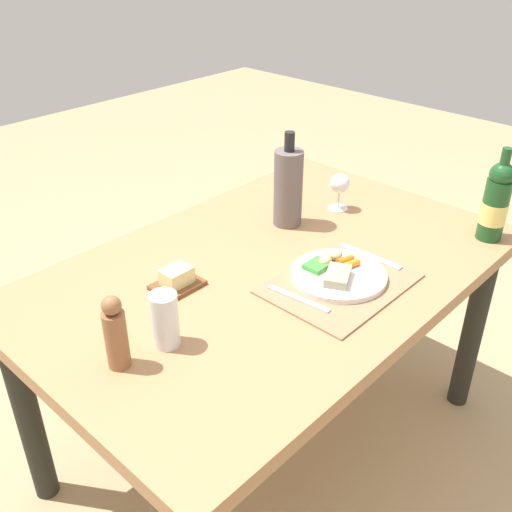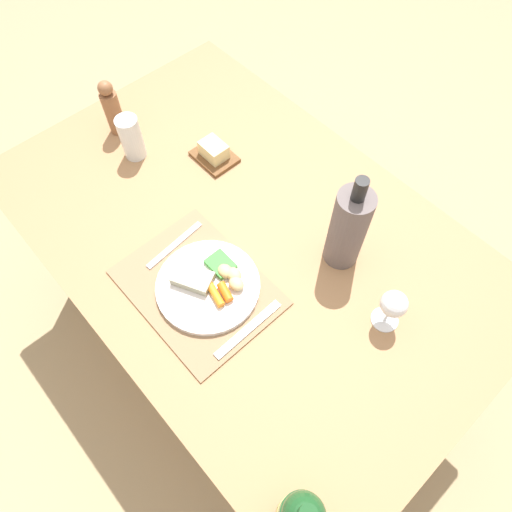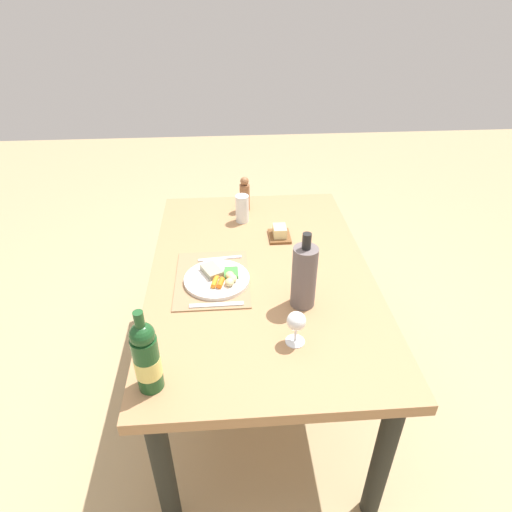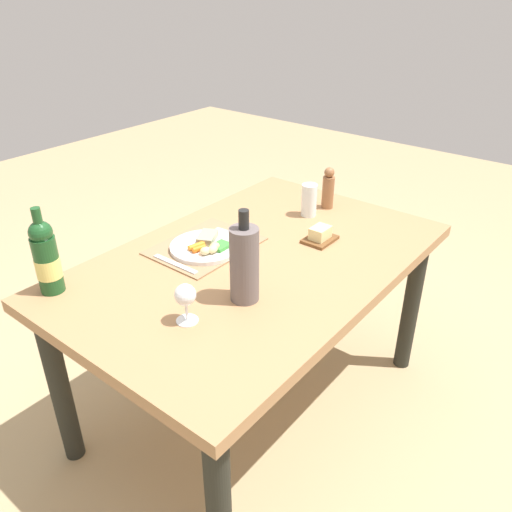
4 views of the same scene
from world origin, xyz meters
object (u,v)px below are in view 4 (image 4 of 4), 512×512
(fork, at_px, (236,234))
(wine_glass, at_px, (185,296))
(knife, at_px, (175,264))
(dining_table, at_px, (255,279))
(cooler_bottle, at_px, (244,264))
(butter_dish, at_px, (320,235))
(dinner_plate, at_px, (206,246))
(pepper_mill, at_px, (328,189))
(wine_bottle, at_px, (46,258))
(water_tumbler, at_px, (309,202))

(fork, xyz_separation_m, wine_glass, (0.52, 0.25, 0.08))
(fork, distance_m, knife, 0.31)
(dining_table, relative_size, wine_glass, 11.31)
(cooler_bottle, bearing_deg, butter_dish, -176.71)
(dining_table, height_order, fork, fork)
(fork, bearing_deg, butter_dish, 115.94)
(butter_dish, height_order, wine_glass, wine_glass)
(knife, bearing_deg, dinner_plate, 176.98)
(pepper_mill, bearing_deg, wine_bottle, -16.85)
(wine_bottle, xyz_separation_m, water_tumbler, (-1.02, 0.33, -0.06))
(cooler_bottle, height_order, butter_dish, cooler_bottle)
(dinner_plate, relative_size, butter_dish, 2.04)
(fork, distance_m, water_tumbler, 0.37)
(dinner_plate, relative_size, knife, 1.30)
(dining_table, distance_m, dinner_plate, 0.22)
(dining_table, xyz_separation_m, wine_glass, (0.43, 0.08, 0.18))
(knife, distance_m, wine_bottle, 0.42)
(dinner_plate, relative_size, wine_glass, 2.09)
(dinner_plate, height_order, cooler_bottle, cooler_bottle)
(butter_dish, bearing_deg, wine_glass, -2.40)
(pepper_mill, bearing_deg, cooler_bottle, 12.70)
(knife, bearing_deg, fork, 176.59)
(butter_dish, bearing_deg, knife, -31.46)
(fork, distance_m, wine_glass, 0.58)
(fork, xyz_separation_m, water_tumbler, (-0.35, 0.11, 0.05))
(dining_table, bearing_deg, wine_glass, 10.94)
(knife, bearing_deg, wine_glass, 51.69)
(fork, height_order, cooler_bottle, cooler_bottle)
(cooler_bottle, bearing_deg, dinner_plate, -116.65)
(dinner_plate, distance_m, knife, 0.15)
(butter_dish, bearing_deg, cooler_bottle, 3.29)
(butter_dish, distance_m, water_tumbler, 0.24)
(fork, distance_m, wine_bottle, 0.71)
(dining_table, bearing_deg, fork, -118.14)
(knife, relative_size, cooler_bottle, 0.66)
(dinner_plate, bearing_deg, knife, -2.31)
(water_tumbler, bearing_deg, dinner_plate, -13.68)
(knife, height_order, cooler_bottle, cooler_bottle)
(fork, distance_m, cooler_bottle, 0.46)
(wine_glass, bearing_deg, dining_table, -169.06)
(cooler_bottle, relative_size, water_tumbler, 2.22)
(dining_table, distance_m, butter_dish, 0.31)
(dining_table, height_order, wine_glass, wine_glass)
(dinner_plate, bearing_deg, pepper_mill, 167.22)
(dinner_plate, xyz_separation_m, fork, (-0.16, 0.01, -0.01))
(dining_table, relative_size, butter_dish, 11.04)
(fork, distance_m, pepper_mill, 0.49)
(butter_dish, distance_m, wine_bottle, 0.98)
(fork, height_order, wine_glass, wine_glass)
(fork, height_order, knife, same)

